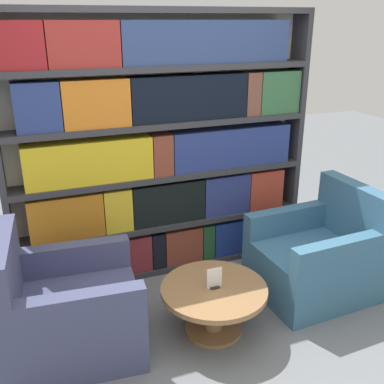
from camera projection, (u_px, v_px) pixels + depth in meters
name	position (u px, v px, depth m)	size (l,w,h in m)	color
ground_plane	(221.00, 352.00, 3.22)	(14.00, 14.00, 0.00)	slate
bookshelf	(162.00, 150.00, 3.94)	(2.70, 0.30, 2.33)	silver
armchair_left	(66.00, 312.00, 3.15)	(0.99, 0.87, 0.94)	#42476B
armchair_right	(317.00, 258.00, 3.85)	(0.97, 0.84, 0.94)	#386684
coffee_table	(214.00, 300.00, 3.35)	(0.79, 0.79, 0.39)	olive
table_sign	(214.00, 279.00, 3.29)	(0.12, 0.06, 0.16)	black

